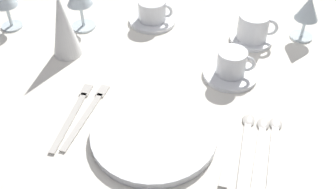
{
  "coord_description": "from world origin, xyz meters",
  "views": [
    {
      "loc": [
        0.18,
        -0.79,
        1.4
      ],
      "look_at": [
        0.01,
        -0.11,
        0.76
      ],
      "focal_mm": 43.1,
      "sensor_mm": 36.0,
      "label": 1
    }
  ],
  "objects": [
    {
      "name": "fork_outer",
      "position": [
        -0.16,
        -0.2,
        0.74
      ],
      "size": [
        0.03,
        0.22,
        0.0
      ],
      "color": "beige",
      "rests_on": "dining_table"
    },
    {
      "name": "coffee_cup_right",
      "position": [
        -0.13,
        0.23,
        0.78
      ],
      "size": [
        0.1,
        0.08,
        0.06
      ],
      "color": "white",
      "rests_on": "saucer_right"
    },
    {
      "name": "dinner_plate",
      "position": [
        0.01,
        -0.23,
        0.75
      ],
      "size": [
        0.28,
        0.28,
        0.02
      ],
      "primitive_type": "cylinder",
      "color": "white",
      "rests_on": "dining_table"
    },
    {
      "name": "wine_glass_centre",
      "position": [
        0.31,
        0.25,
        0.83
      ],
      "size": [
        0.07,
        0.07,
        0.13
      ],
      "color": "silver",
      "rests_on": "dining_table"
    },
    {
      "name": "coffee_cup_left",
      "position": [
        0.17,
        0.2,
        0.79
      ],
      "size": [
        0.11,
        0.09,
        0.07
      ],
      "color": "white",
      "rests_on": "saucer_left"
    },
    {
      "name": "napkin_folded",
      "position": [
        -0.31,
        0.01,
        0.83
      ],
      "size": [
        0.08,
        0.08,
        0.18
      ],
      "primitive_type": "cone",
      "color": "white",
      "rests_on": "dining_table"
    },
    {
      "name": "coffee_cup_far",
      "position": [
        0.14,
        0.03,
        0.78
      ],
      "size": [
        0.1,
        0.07,
        0.07
      ],
      "color": "white",
      "rests_on": "saucer_far"
    },
    {
      "name": "saucer_right",
      "position": [
        -0.13,
        0.23,
        0.74
      ],
      "size": [
        0.14,
        0.14,
        0.01
      ],
      "primitive_type": "cylinder",
      "color": "white",
      "rests_on": "dining_table"
    },
    {
      "name": "dinner_knife",
      "position": [
        0.17,
        -0.21,
        0.74
      ],
      "size": [
        0.02,
        0.23,
        0.0
      ],
      "color": "beige",
      "rests_on": "dining_table"
    },
    {
      "name": "saucer_far",
      "position": [
        0.14,
        0.03,
        0.74
      ],
      "size": [
        0.14,
        0.14,
        0.01
      ],
      "primitive_type": "cylinder",
      "color": "white",
      "rests_on": "dining_table"
    },
    {
      "name": "spoon_dessert",
      "position": [
        0.23,
        -0.19,
        0.74
      ],
      "size": [
        0.03,
        0.21,
        0.01
      ],
      "color": "beige",
      "rests_on": "dining_table"
    },
    {
      "name": "spoon_tea",
      "position": [
        0.26,
        -0.18,
        0.74
      ],
      "size": [
        0.03,
        0.22,
        0.01
      ],
      "color": "beige",
      "rests_on": "dining_table"
    },
    {
      "name": "spoon_soup",
      "position": [
        0.2,
        -0.19,
        0.74
      ],
      "size": [
        0.03,
        0.22,
        0.01
      ],
      "color": "beige",
      "rests_on": "dining_table"
    },
    {
      "name": "saucer_left",
      "position": [
        0.17,
        0.2,
        0.74
      ],
      "size": [
        0.12,
        0.12,
        0.01
      ],
      "primitive_type": "cylinder",
      "color": "white",
      "rests_on": "dining_table"
    },
    {
      "name": "dining_table",
      "position": [
        0.0,
        0.0,
        0.66
      ],
      "size": [
        1.8,
        1.11,
        0.74
      ],
      "color": "silver",
      "rests_on": "ground"
    },
    {
      "name": "fork_inner",
      "position": [
        -0.19,
        -0.21,
        0.74
      ],
      "size": [
        0.03,
        0.23,
        0.0
      ],
      "color": "beige",
      "rests_on": "dining_table"
    }
  ]
}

